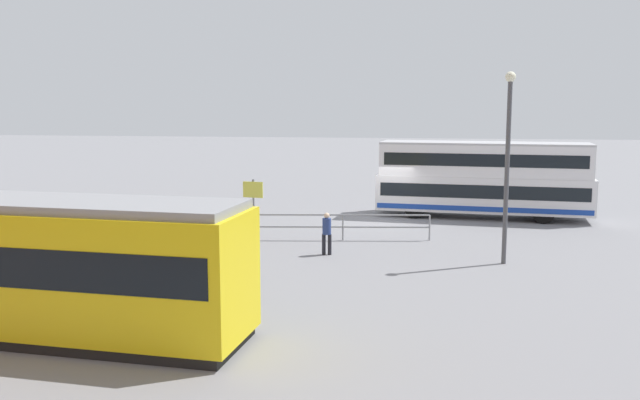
{
  "coord_description": "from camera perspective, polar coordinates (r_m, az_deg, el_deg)",
  "views": [
    {
      "loc": [
        -1.89,
        32.25,
        5.54
      ],
      "look_at": [
        2.14,
        6.62,
        1.88
      ],
      "focal_mm": 38.39,
      "sensor_mm": 36.0,
      "label": 1
    }
  ],
  "objects": [
    {
      "name": "ground_plane",
      "position": [
        32.77,
        5.51,
        -1.74
      ],
      "size": [
        160.0,
        160.0,
        0.0
      ],
      "primitive_type": "plane",
      "color": "gray"
    },
    {
      "name": "double_decker_bus",
      "position": [
        34.33,
        13.42,
        1.7
      ],
      "size": [
        10.41,
        3.52,
        3.69
      ],
      "color": "white",
      "rests_on": "ground"
    },
    {
      "name": "pedestrian_near_railing",
      "position": [
        26.9,
        -6.81,
        -1.75
      ],
      "size": [
        0.44,
        0.44,
        1.73
      ],
      "color": "#4C3F2D",
      "rests_on": "ground"
    },
    {
      "name": "pedestrian_crossing",
      "position": [
        25.21,
        0.57,
        -2.59
      ],
      "size": [
        0.36,
        0.33,
        1.57
      ],
      "color": "black",
      "rests_on": "ground"
    },
    {
      "name": "pedestrian_railing",
      "position": [
        27.91,
        1.92,
        -1.89
      ],
      "size": [
        7.08,
        1.05,
        1.08
      ],
      "color": "gray",
      "rests_on": "ground"
    },
    {
      "name": "info_sign",
      "position": [
        29.25,
        -5.59,
        0.24
      ],
      "size": [
        0.9,
        0.19,
        2.36
      ],
      "color": "slate",
      "rests_on": "ground"
    },
    {
      "name": "street_lamp",
      "position": [
        24.27,
        15.37,
        3.83
      ],
      "size": [
        0.36,
        0.36,
        6.62
      ],
      "color": "#4C4C51",
      "rests_on": "ground"
    }
  ]
}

